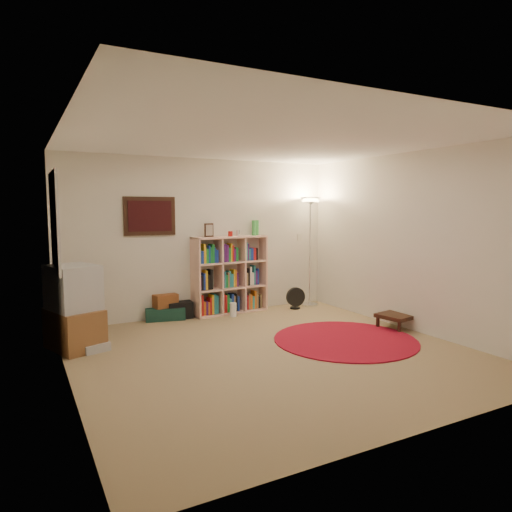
{
  "coord_description": "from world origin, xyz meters",
  "views": [
    {
      "loc": [
        -2.65,
        -4.61,
        1.72
      ],
      "look_at": [
        0.1,
        0.6,
        1.1
      ],
      "focal_mm": 32.0,
      "sensor_mm": 36.0,
      "label": 1
    }
  ],
  "objects_px": {
    "floor_lamp": "(310,216)",
    "tv_stand": "(74,309)",
    "bookshelf": "(228,276)",
    "suitcase": "(165,313)",
    "side_table": "(396,316)",
    "floor_fan": "(296,298)"
  },
  "relations": [
    {
      "from": "floor_lamp",
      "to": "suitcase",
      "type": "distance_m",
      "value": 2.96
    },
    {
      "from": "bookshelf",
      "to": "tv_stand",
      "type": "relative_size",
      "value": 1.47
    },
    {
      "from": "floor_lamp",
      "to": "bookshelf",
      "type": "bearing_deg",
      "value": 173.8
    },
    {
      "from": "floor_fan",
      "to": "side_table",
      "type": "distance_m",
      "value": 1.84
    },
    {
      "from": "bookshelf",
      "to": "side_table",
      "type": "distance_m",
      "value": 2.69
    },
    {
      "from": "floor_lamp",
      "to": "floor_fan",
      "type": "relative_size",
      "value": 5.13
    },
    {
      "from": "floor_lamp",
      "to": "suitcase",
      "type": "bearing_deg",
      "value": 174.79
    },
    {
      "from": "tv_stand",
      "to": "suitcase",
      "type": "distance_m",
      "value": 1.76
    },
    {
      "from": "bookshelf",
      "to": "floor_fan",
      "type": "xyz_separation_m",
      "value": [
        1.12,
        -0.29,
        -0.42
      ]
    },
    {
      "from": "bookshelf",
      "to": "floor_fan",
      "type": "relative_size",
      "value": 4.07
    },
    {
      "from": "tv_stand",
      "to": "side_table",
      "type": "bearing_deg",
      "value": -34.63
    },
    {
      "from": "floor_lamp",
      "to": "tv_stand",
      "type": "height_order",
      "value": "floor_lamp"
    },
    {
      "from": "floor_lamp",
      "to": "suitcase",
      "type": "height_order",
      "value": "floor_lamp"
    },
    {
      "from": "floor_lamp",
      "to": "tv_stand",
      "type": "relative_size",
      "value": 1.85
    },
    {
      "from": "bookshelf",
      "to": "suitcase",
      "type": "distance_m",
      "value": 1.18
    },
    {
      "from": "floor_fan",
      "to": "tv_stand",
      "type": "height_order",
      "value": "tv_stand"
    },
    {
      "from": "floor_fan",
      "to": "side_table",
      "type": "relative_size",
      "value": 0.71
    },
    {
      "from": "tv_stand",
      "to": "side_table",
      "type": "height_order",
      "value": "tv_stand"
    },
    {
      "from": "bookshelf",
      "to": "floor_lamp",
      "type": "relative_size",
      "value": 0.79
    },
    {
      "from": "floor_fan",
      "to": "side_table",
      "type": "xyz_separation_m",
      "value": [
        0.59,
        -1.74,
        -0.01
      ]
    },
    {
      "from": "tv_stand",
      "to": "suitcase",
      "type": "relative_size",
      "value": 1.56
    },
    {
      "from": "floor_lamp",
      "to": "side_table",
      "type": "xyz_separation_m",
      "value": [
        0.23,
        -1.86,
        -1.41
      ]
    }
  ]
}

